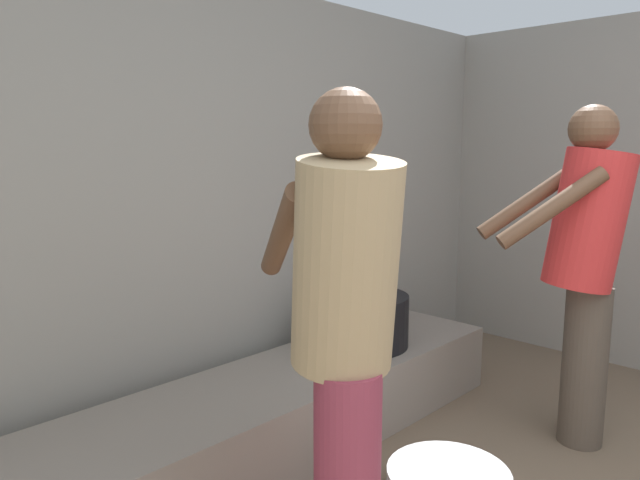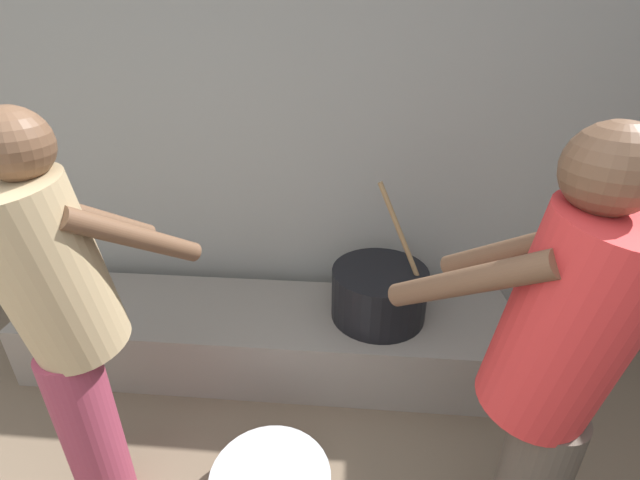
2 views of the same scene
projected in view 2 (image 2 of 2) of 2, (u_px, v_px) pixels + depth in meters
name	position (u px, v px, depth m)	size (l,w,h in m)	color
block_enclosure_rear	(255.00, 148.00, 2.50)	(5.05, 0.20, 2.16)	gray
hearth_ledge	(269.00, 336.00, 2.44)	(2.58, 0.60, 0.35)	slate
cooking_pot_main	(379.00, 293.00, 2.26)	(0.48, 0.48, 0.72)	black
cook_in_tan_shirt	(65.00, 316.00, 1.44)	(0.60, 0.72, 1.54)	#8C3347
cook_in_red_shirt	(552.00, 372.00, 1.20)	(0.69, 0.68, 1.56)	#4C4238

